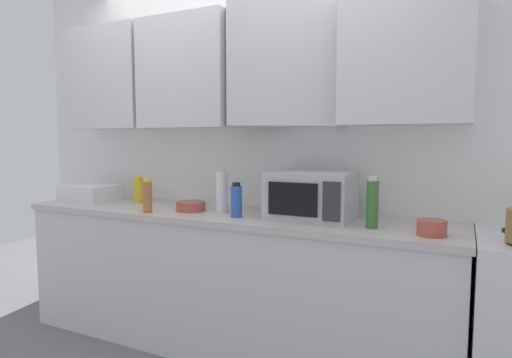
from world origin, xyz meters
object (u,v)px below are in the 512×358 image
Objects in this scene: bottle_white_jar at (222,192)px; bottle_green_oil at (372,203)px; bottle_blue_cleaner at (236,201)px; bottle_yellow_mustard at (139,190)px; microwave at (311,196)px; bottle_spice_jar at (147,196)px; bowl_mixing_large at (191,206)px; bowl_ceramic_small at (432,228)px; dish_rack at (90,193)px.

bottle_green_oil is at bearing -4.21° from bottle_white_jar.
bottle_blue_cleaner is 0.96m from bottle_yellow_mustard.
microwave is 0.59m from bottle_white_jar.
bottle_spice_jar is 0.61m from bottle_blue_cleaner.
bottle_yellow_mustard is 0.58m from bowl_mixing_large.
bottle_blue_cleaner is at bearing 178.91° from bowl_ceramic_small.
bowl_ceramic_small is at bearing -3.60° from bowl_mixing_large.
microwave reaches higher than bottle_blue_cleaner.
bottle_green_oil is (1.40, 0.14, 0.03)m from bottle_spice_jar.
dish_rack is 1.73× the size of bottle_spice_jar.
microwave is 2.27× the size of bottle_blue_cleaner.
bottle_spice_jar is (0.75, -0.22, 0.05)m from dish_rack.
bottle_yellow_mustard is at bearing 138.03° from bottle_spice_jar.
bottle_green_oil is at bearing 169.52° from bowl_ceramic_small.
bottle_yellow_mustard is at bearing 167.61° from bottle_blue_cleaner.
bottle_yellow_mustard is at bearing 172.57° from bottle_white_jar.
bowl_ceramic_small is at bearing -3.33° from dish_rack.
bottle_green_oil is at bearing -2.32° from dish_rack.
bottle_yellow_mustard is (0.40, 0.09, 0.03)m from dish_rack.
bottle_blue_cleaner is at bearing -5.16° from dish_rack.
bowl_mixing_large is (-0.22, -0.03, -0.10)m from bottle_white_jar.
bottle_blue_cleaner is at bearing -12.39° from bottle_yellow_mustard.
microwave is at bearing 0.37° from dish_rack.
dish_rack is at bearing 174.84° from bottle_blue_cleaner.
bottle_green_oil is (0.37, -0.10, -0.01)m from microwave.
bottle_white_jar is 1.00× the size of bottle_green_oil.
bottle_green_oil is at bearing -1.84° from bowl_mixing_large.
bottle_spice_jar is at bearing -154.56° from bottle_white_jar.
bottle_white_jar is at bearing -0.78° from dish_rack.
bowl_mixing_large is (0.96, -0.05, -0.03)m from dish_rack.
bottle_blue_cleaner is 1.10m from bowl_ceramic_small.
bottle_yellow_mustard is 1.43× the size of bowl_ceramic_small.
bowl_ceramic_small is (1.70, 0.08, -0.07)m from bottle_spice_jar.
microwave is at bearing -3.08° from bottle_yellow_mustard.
bottle_spice_jar reaches higher than bowl_ceramic_small.
microwave is 1.78m from dish_rack.
bottle_green_oil is at bearing -5.65° from bottle_yellow_mustard.
bowl_mixing_large is (-1.48, 0.09, -0.01)m from bowl_ceramic_small.
bottle_green_oil is at bearing 2.45° from bottle_blue_cleaner.
microwave is 1.26× the size of dish_rack.
dish_rack is at bearing -168.13° from bottle_yellow_mustard.
bottle_yellow_mustard is 1.75m from bottle_green_oil.
bottle_spice_jar is 1.14× the size of bowl_mixing_large.
dish_rack is (-1.77, -0.01, -0.08)m from microwave.
microwave is 2.39× the size of bottle_yellow_mustard.
bottle_white_jar reaches higher than bottle_green_oil.
bottle_green_oil reaches higher than bowl_ceramic_small.
bottle_spice_jar is 0.80× the size of bottle_green_oil.
bottle_blue_cleaner is 1.50× the size of bowl_ceramic_small.
bottle_yellow_mustard is at bearing 11.87° from dish_rack.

